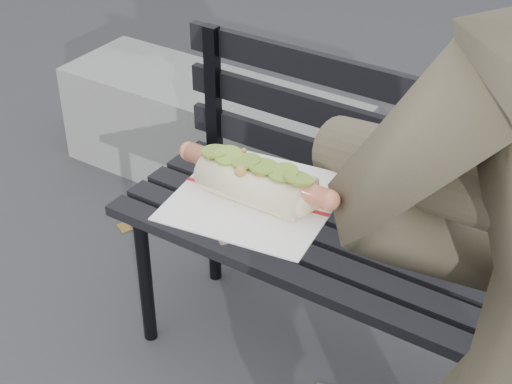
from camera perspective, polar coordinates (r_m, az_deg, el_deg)
park_bench at (r=2.01m, az=10.37°, el=-2.69°), size 1.50×0.44×0.88m
concrete_block at (r=3.05m, az=-3.24°, el=4.27°), size 1.20×0.40×0.40m
held_hotdog at (r=0.91m, az=12.68°, el=-0.10°), size 0.63×0.31×0.20m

